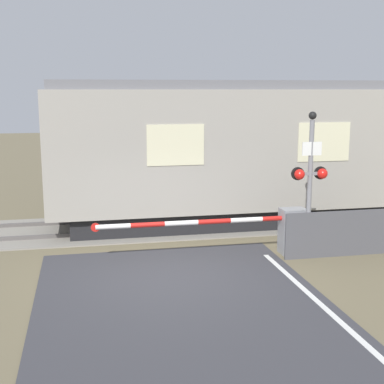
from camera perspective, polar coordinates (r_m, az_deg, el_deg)
ground_plane at (r=11.45m, az=-2.33°, el=-9.07°), size 80.00×80.00×0.00m
track_bed at (r=15.45m, az=-4.87°, el=-3.69°), size 36.00×3.20×0.13m
train at (r=16.29m, az=11.79°, el=4.37°), size 14.89×2.73×4.14m
crossing_barrier at (r=12.97m, az=9.11°, el=-3.96°), size 5.07×0.44×1.10m
signal_post at (r=12.57m, az=12.50°, el=1.65°), size 0.86×0.26×3.42m
roadside_fence at (r=13.31m, az=16.96°, el=-4.20°), size 3.50×0.06×1.10m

